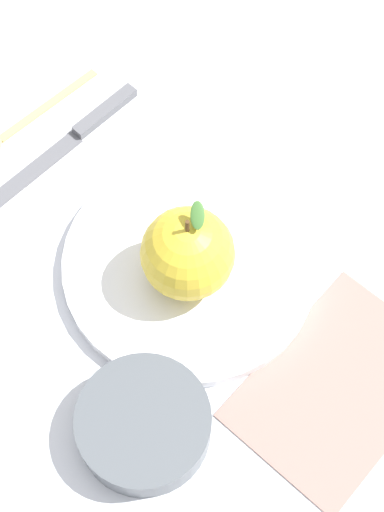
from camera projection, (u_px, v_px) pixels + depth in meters
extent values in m
plane|color=silver|center=(159.00, 240.00, 0.75)|extent=(2.40, 2.40, 0.00)
cylinder|color=white|center=(192.00, 262.00, 0.73)|extent=(0.24, 0.24, 0.02)
torus|color=white|center=(192.00, 260.00, 0.73)|extent=(0.24, 0.24, 0.01)
sphere|color=gold|center=(188.00, 254.00, 0.68)|extent=(0.08, 0.08, 0.08)
cylinder|color=#4C3319|center=(187.00, 227.00, 0.64)|extent=(0.00, 0.00, 0.02)
ellipsoid|color=#386628|center=(196.00, 217.00, 0.63)|extent=(0.02, 0.03, 0.01)
cylinder|color=#4C5156|center=(144.00, 424.00, 0.65)|extent=(0.11, 0.11, 0.04)
torus|color=#4C5156|center=(143.00, 420.00, 0.64)|extent=(0.11, 0.11, 0.01)
cylinder|color=#3D4145|center=(143.00, 420.00, 0.64)|extent=(0.09, 0.09, 0.01)
cube|color=#59595E|center=(25.00, 177.00, 0.78)|extent=(0.14, 0.02, 0.00)
cube|color=#59595E|center=(105.00, 111.00, 0.81)|extent=(0.08, 0.02, 0.01)
cube|color=#D8B766|center=(48.00, 104.00, 0.82)|extent=(0.13, 0.01, 0.01)
cube|color=gray|center=(339.00, 386.00, 0.68)|extent=(0.19, 0.14, 0.00)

